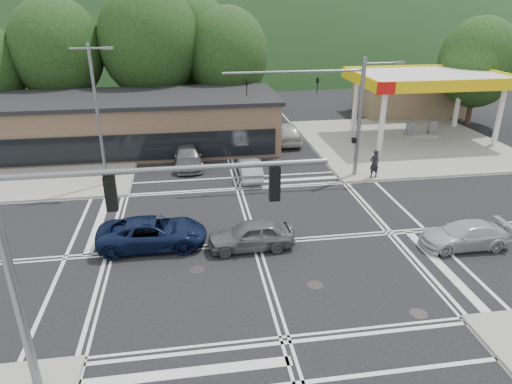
{
  "coord_description": "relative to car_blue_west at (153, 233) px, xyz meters",
  "views": [
    {
      "loc": [
        -3.04,
        -19.94,
        11.48
      ],
      "look_at": [
        0.53,
        3.26,
        1.4
      ],
      "focal_mm": 32.0,
      "sensor_mm": 36.0,
      "label": 1
    }
  ],
  "objects": [
    {
      "name": "tree_n_e",
      "position": [
        3.07,
        27.5,
        6.4
      ],
      "size": [
        8.4,
        8.4,
        11.98
      ],
      "color": "#382619",
      "rests_on": "ground"
    },
    {
      "name": "car_silver_east",
      "position": [
        15.25,
        -2.38,
        -0.1
      ],
      "size": [
        4.42,
        1.87,
        1.27
      ],
      "primitive_type": "imported",
      "rotation": [
        0.0,
        0.0,
        -1.59
      ],
      "color": "#B8BBC0",
      "rests_on": "ground"
    },
    {
      "name": "convenience_store",
      "position": [
        25.07,
        24.5,
        1.16
      ],
      "size": [
        10.0,
        6.0,
        3.8
      ],
      "primitive_type": "cube",
      "color": "#846B4F",
      "rests_on": "ground"
    },
    {
      "name": "gas_station_canopy",
      "position": [
        22.06,
        15.49,
        4.3
      ],
      "size": [
        12.32,
        8.34,
        5.75
      ],
      "color": "silver",
      "rests_on": "ground"
    },
    {
      "name": "car_queue_b",
      "position": [
        10.29,
        16.3,
        0.12
      ],
      "size": [
        2.12,
        5.1,
        1.72
      ],
      "primitive_type": "imported",
      "rotation": [
        0.0,
        0.0,
        3.12
      ],
      "color": "#B3B2AE",
      "rests_on": "ground"
    },
    {
      "name": "commercial_row",
      "position": [
        -2.93,
        16.5,
        1.26
      ],
      "size": [
        24.0,
        8.0,
        4.0
      ],
      "primitive_type": "cube",
      "color": "brown",
      "rests_on": "ground"
    },
    {
      "name": "ground",
      "position": [
        5.07,
        -0.5,
        -0.74
      ],
      "size": [
        120.0,
        120.0,
        0.0
      ],
      "primitive_type": "plane",
      "color": "black",
      "rests_on": "ground"
    },
    {
      "name": "tree_n_a",
      "position": [
        -8.93,
        23.5,
        6.4
      ],
      "size": [
        8.0,
        8.0,
        11.75
      ],
      "color": "#382619",
      "rests_on": "ground"
    },
    {
      "name": "car_blue_west",
      "position": [
        0.0,
        0.0,
        0.0
      ],
      "size": [
        5.33,
        2.47,
        1.48
      ],
      "primitive_type": "imported",
      "rotation": [
        0.0,
        0.0,
        1.57
      ],
      "color": "#0B1534",
      "rests_on": "ground"
    },
    {
      "name": "car_queue_a",
      "position": [
        6.07,
        8.51,
        -0.07
      ],
      "size": [
        1.55,
        4.11,
        1.34
      ],
      "primitive_type": "imported",
      "rotation": [
        0.0,
        0.0,
        3.11
      ],
      "color": "#9C9FA3",
      "rests_on": "ground"
    },
    {
      "name": "tree_ne",
      "position": [
        29.07,
        19.5,
        5.1
      ],
      "size": [
        7.2,
        7.2,
        9.99
      ],
      "color": "#382619",
      "rests_on": "ground"
    },
    {
      "name": "sidewalk_ne",
      "position": [
        20.07,
        14.5,
        -0.66
      ],
      "size": [
        16.0,
        16.0,
        0.15
      ],
      "primitive_type": "cube",
      "color": "gray",
      "rests_on": "ground"
    },
    {
      "name": "pedestrian",
      "position": [
        14.34,
        7.0,
        0.38
      ],
      "size": [
        0.76,
        0.56,
        1.93
      ],
      "primitive_type": "imported",
      "rotation": [
        0.0,
        0.0,
        3.29
      ],
      "color": "black",
      "rests_on": "sidewalk_ne"
    },
    {
      "name": "car_grey_center",
      "position": [
        4.79,
        -0.9,
        -0.02
      ],
      "size": [
        4.28,
        1.82,
        1.44
      ],
      "primitive_type": "imported",
      "rotation": [
        0.0,
        0.0,
        -1.54
      ],
      "color": "#5A5C5F",
      "rests_on": "ground"
    },
    {
      "name": "tree_n_b",
      "position": [
        -0.93,
        23.5,
        7.05
      ],
      "size": [
        9.0,
        9.0,
        12.98
      ],
      "color": "#382619",
      "rests_on": "ground"
    },
    {
      "name": "hill_north",
      "position": [
        5.07,
        89.5,
        -0.74
      ],
      "size": [
        252.0,
        126.0,
        140.0
      ],
      "primitive_type": "ellipsoid",
      "color": "#1C3819",
      "rests_on": "ground"
    },
    {
      "name": "signal_mast_ne",
      "position": [
        12.02,
        7.7,
        4.33
      ],
      "size": [
        11.65,
        0.3,
        8.0
      ],
      "color": "slate",
      "rests_on": "ground"
    },
    {
      "name": "car_northbound",
      "position": [
        1.87,
        11.59,
        -0.04
      ],
      "size": [
        2.33,
        4.95,
        1.4
      ],
      "primitive_type": "imported",
      "rotation": [
        0.0,
        0.0,
        0.08
      ],
      "color": "#5A5C5F",
      "rests_on": "ground"
    },
    {
      "name": "streetlight_nw",
      "position": [
        -3.37,
        8.5,
        4.31
      ],
      "size": [
        2.5,
        0.25,
        9.0
      ],
      "color": "slate",
      "rests_on": "ground"
    },
    {
      "name": "signal_mast_sw",
      "position": [
        -1.31,
        -8.7,
        4.38
      ],
      "size": [
        9.14,
        0.28,
        8.0
      ],
      "color": "slate",
      "rests_on": "ground"
    },
    {
      "name": "sidewalk_nw",
      "position": [
        -9.93,
        14.5,
        -0.66
      ],
      "size": [
        16.0,
        16.0,
        0.15
      ],
      "primitive_type": "cube",
      "color": "gray",
      "rests_on": "ground"
    },
    {
      "name": "tree_n_c",
      "position": [
        6.07,
        23.5,
        5.75
      ],
      "size": [
        7.6,
        7.6,
        10.87
      ],
      "color": "#382619",
      "rests_on": "ground"
    }
  ]
}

